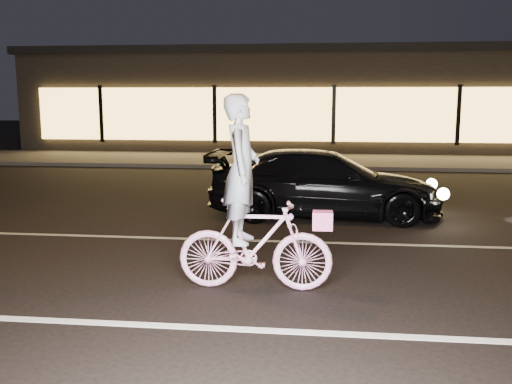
# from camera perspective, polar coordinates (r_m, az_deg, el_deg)

# --- Properties ---
(ground) EXTENTS (90.00, 90.00, 0.00)m
(ground) POSITION_cam_1_polar(r_m,az_deg,el_deg) (7.15, 9.86, -9.14)
(ground) COLOR black
(ground) RESTS_ON ground
(lane_stripe_near) EXTENTS (60.00, 0.12, 0.01)m
(lane_stripe_near) POSITION_cam_1_polar(r_m,az_deg,el_deg) (5.75, 10.71, -13.88)
(lane_stripe_near) COLOR silver
(lane_stripe_near) RESTS_ON ground
(lane_stripe_far) EXTENTS (60.00, 0.10, 0.01)m
(lane_stripe_far) POSITION_cam_1_polar(r_m,az_deg,el_deg) (9.06, 9.15, -5.08)
(lane_stripe_far) COLOR gray
(lane_stripe_far) RESTS_ON ground
(sidewalk) EXTENTS (30.00, 4.00, 0.12)m
(sidewalk) POSITION_cam_1_polar(r_m,az_deg,el_deg) (19.89, 7.78, 3.07)
(sidewalk) COLOR #383533
(sidewalk) RESTS_ON ground
(storefront) EXTENTS (25.40, 8.42, 4.20)m
(storefront) POSITION_cam_1_polar(r_m,az_deg,el_deg) (25.74, 7.62, 9.19)
(storefront) COLOR black
(storefront) RESTS_ON ground
(cyclist) EXTENTS (1.83, 0.63, 2.31)m
(cyclist) POSITION_cam_1_polar(r_m,az_deg,el_deg) (6.68, -0.47, -3.02)
(cyclist) COLOR #E345A3
(cyclist) RESTS_ON ground
(sedan) EXTENTS (4.40, 1.83, 1.27)m
(sedan) POSITION_cam_1_polar(r_m,az_deg,el_deg) (10.89, 6.84, 0.83)
(sedan) COLOR black
(sedan) RESTS_ON ground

